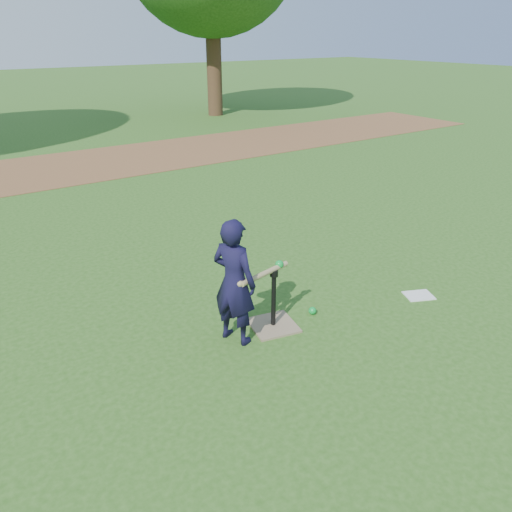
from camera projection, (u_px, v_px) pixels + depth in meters
ground at (259, 329)px, 4.88m from camera, size 80.00×80.00×0.00m
dirt_strip at (57, 169)px, 10.51m from camera, size 24.00×3.00×0.01m
child at (234, 282)px, 4.48m from camera, size 0.44×0.52×1.21m
wiffle_ball_ground at (312, 311)px, 5.12m from camera, size 0.08×0.08×0.08m
clipboard at (419, 295)px, 5.48m from camera, size 0.37×0.33×0.01m
batting_tee at (273, 317)px, 4.88m from camera, size 0.51×0.51×0.61m
swing_action at (265, 272)px, 4.60m from camera, size 0.63×0.17×0.09m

